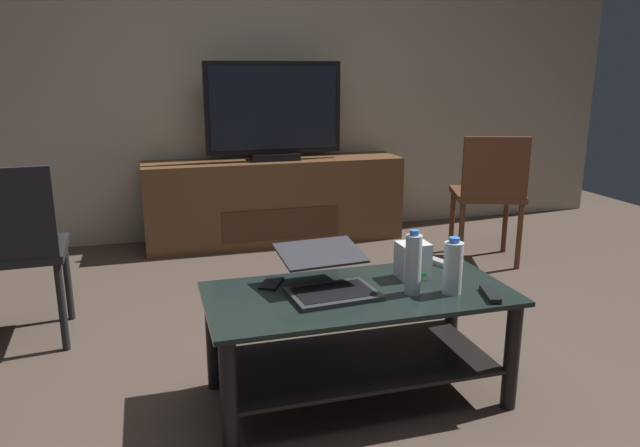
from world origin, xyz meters
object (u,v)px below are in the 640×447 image
object	(u,v)px
laptop	(328,277)
tv_remote	(490,294)
dining_chair	(489,190)
cell_phone	(271,283)
side_chair	(13,245)
soundbar_remote	(444,264)
coffee_table	(358,326)
television	(274,113)
water_bottle_far	(413,264)
router_box	(413,260)
media_cabinet	(275,201)
water_bottle_near	(453,267)

from	to	relation	value
laptop	tv_remote	world-z (taller)	laptop
dining_chair	cell_phone	world-z (taller)	dining_chair
side_chair	soundbar_remote	xyz separation A→B (m)	(1.85, -0.70, -0.04)
coffee_table	television	bearing A→B (deg)	86.03
water_bottle_far	tv_remote	bearing A→B (deg)	-22.98
television	router_box	size ratio (longest dim) A/B	6.75
side_chair	cell_phone	world-z (taller)	side_chair
media_cabinet	laptop	bearing A→B (deg)	-96.85
coffee_table	television	size ratio (longest dim) A/B	1.18
side_chair	laptop	bearing A→B (deg)	-33.82
television	side_chair	bearing A→B (deg)	-137.52
router_box	cell_phone	size ratio (longest dim) A/B	1.07
water_bottle_far	cell_phone	world-z (taller)	water_bottle_far
laptop	soundbar_remote	world-z (taller)	laptop
dining_chair	water_bottle_far	bearing A→B (deg)	-130.22
router_box	cell_phone	xyz separation A→B (m)	(-0.58, 0.08, -0.07)
coffee_table	router_box	distance (m)	0.36
coffee_table	laptop	distance (m)	0.24
side_chair	water_bottle_near	size ratio (longest dim) A/B	3.97
dining_chair	soundbar_remote	world-z (taller)	dining_chair
router_box	soundbar_remote	bearing A→B (deg)	26.32
media_cabinet	water_bottle_far	size ratio (longest dim) A/B	7.65
cell_phone	router_box	bearing A→B (deg)	19.36
tv_remote	soundbar_remote	xyz separation A→B (m)	(0.00, 0.38, 0.00)
media_cabinet	cell_phone	xyz separation A→B (m)	(-0.47, -2.14, 0.14)
television	water_bottle_far	world-z (taller)	television
coffee_table	soundbar_remote	bearing A→B (deg)	22.25
soundbar_remote	tv_remote	bearing A→B (deg)	-110.98
laptop	coffee_table	bearing A→B (deg)	-17.94
laptop	soundbar_remote	xyz separation A→B (m)	(0.58, 0.15, -0.05)
media_cabinet	router_box	distance (m)	2.24
water_bottle_near	side_chair	bearing A→B (deg)	149.92
dining_chair	soundbar_remote	xyz separation A→B (m)	(-0.96, -1.20, -0.04)
media_cabinet	dining_chair	xyz separation A→B (m)	(1.27, -0.93, 0.19)
coffee_table	cell_phone	distance (m)	0.39
television	water_bottle_near	world-z (taller)	television
television	side_chair	xyz separation A→B (m)	(-1.54, -1.41, -0.48)
router_box	coffee_table	bearing A→B (deg)	-160.86
television	dining_chair	world-z (taller)	television
dining_chair	router_box	bearing A→B (deg)	-131.83
coffee_table	side_chair	size ratio (longest dim) A/B	1.34
media_cabinet	water_bottle_far	bearing A→B (deg)	-89.23
coffee_table	water_bottle_far	distance (m)	0.34
side_chair	dining_chair	bearing A→B (deg)	10.13
laptop	side_chair	bearing A→B (deg)	146.18
media_cabinet	soundbar_remote	world-z (taller)	media_cabinet
router_box	dining_chair	bearing A→B (deg)	48.17
side_chair	router_box	bearing A→B (deg)	-25.64
coffee_table	water_bottle_far	world-z (taller)	water_bottle_far
television	laptop	xyz separation A→B (m)	(-0.27, -2.26, -0.46)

